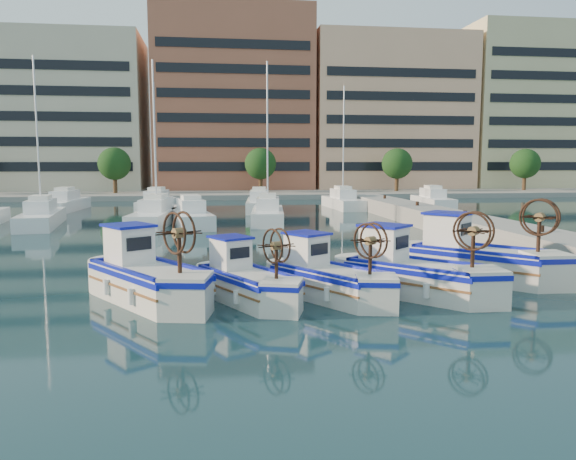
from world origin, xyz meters
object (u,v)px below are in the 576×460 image
object	(u,v)px
fishing_boat_c	(327,276)
fishing_boat_d	(412,272)
fishing_boat_a	(146,276)
fishing_boat_b	(246,280)
fishing_boat_e	(476,257)

from	to	relation	value
fishing_boat_c	fishing_boat_d	xyz separation A→B (m)	(2.89, 0.01, 0.08)
fishing_boat_a	fishing_boat_c	world-z (taller)	fishing_boat_a
fishing_boat_b	fishing_boat_d	distance (m)	5.55
fishing_boat_b	fishing_boat_c	world-z (taller)	fishing_boat_c
fishing_boat_b	fishing_boat_e	world-z (taller)	fishing_boat_e
fishing_boat_c	fishing_boat_e	size ratio (longest dim) A/B	0.87
fishing_boat_b	fishing_boat_d	bearing A→B (deg)	-27.97
fishing_boat_a	fishing_boat_b	size ratio (longest dim) A/B	1.18
fishing_boat_e	fishing_boat_b	bearing A→B (deg)	150.03
fishing_boat_c	fishing_boat_e	world-z (taller)	fishing_boat_e
fishing_boat_c	fishing_boat_d	distance (m)	2.90
fishing_boat_a	fishing_boat_e	xyz separation A→B (m)	(11.97, 1.71, 0.04)
fishing_boat_d	fishing_boat_e	world-z (taller)	fishing_boat_e
fishing_boat_c	fishing_boat_e	distance (m)	6.52
fishing_boat_a	fishing_boat_e	distance (m)	12.09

